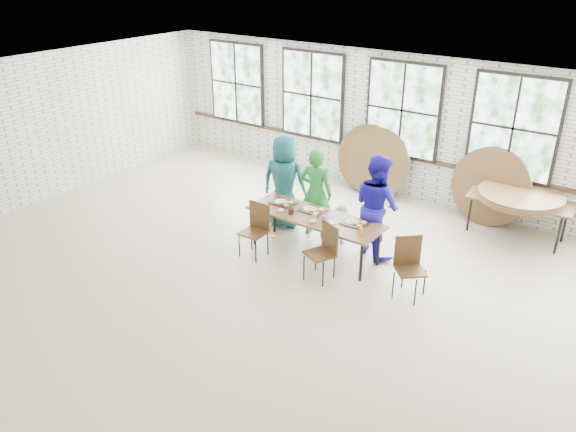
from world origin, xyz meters
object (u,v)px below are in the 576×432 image
chair_near_left (257,225)px  storage_table (519,202)px  dining_table (315,219)px  chair_near_right (325,247)px

chair_near_left → storage_table: size_ratio=0.51×
dining_table → chair_near_left: chair_near_left is taller
chair_near_right → chair_near_left: bearing=-154.5°
dining_table → chair_near_right: size_ratio=2.54×
chair_near_right → storage_table: size_ratio=0.51×
dining_table → chair_near_left: size_ratio=2.54×
chair_near_left → chair_near_right: 1.37m
chair_near_right → storage_table: 3.90m
chair_near_right → storage_table: bearing=82.3°
chair_near_left → storage_table: (3.47, 3.29, 0.13)m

